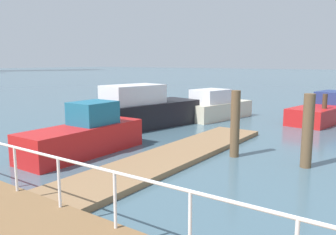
{
  "coord_description": "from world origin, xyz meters",
  "views": [
    {
      "loc": [
        -7.41,
        3.54,
        3.39
      ],
      "look_at": [
        0.78,
        9.36,
        1.76
      ],
      "focal_mm": 37.14,
      "sensor_mm": 36.0,
      "label": 1
    }
  ],
  "objects": [
    {
      "name": "dock_piling_1",
      "position": [
        12.26,
        7.33,
        0.84
      ],
      "size": [
        0.24,
        0.24,
        1.69
      ],
      "primitive_type": "cylinder",
      "color": "#473826",
      "rests_on": "ground_plane"
    },
    {
      "name": "moored_boat_3",
      "position": [
        6.02,
        14.91,
        0.87
      ],
      "size": [
        7.0,
        3.44,
        2.23
      ],
      "color": "black",
      "rests_on": "ground_plane"
    },
    {
      "name": "moored_boat_1",
      "position": [
        11.0,
        13.15,
        0.69
      ],
      "size": [
        4.89,
        2.82,
        1.76
      ],
      "color": "beige",
      "rests_on": "ground_plane"
    },
    {
      "name": "dock_piling_2",
      "position": [
        4.0,
        6.18,
        1.19
      ],
      "size": [
        0.35,
        0.35,
        2.39
      ],
      "primitive_type": "cylinder",
      "color": "brown",
      "rests_on": "ground_plane"
    },
    {
      "name": "dock_piling_3",
      "position": [
        11.18,
        12.88,
        0.85
      ],
      "size": [
        0.34,
        0.34,
        1.7
      ],
      "primitive_type": "cylinder",
      "color": "#473826",
      "rests_on": "ground_plane"
    },
    {
      "name": "moored_boat_0",
      "position": [
        14.47,
        7.51,
        0.59
      ],
      "size": [
        7.47,
        3.05,
        1.62
      ],
      "color": "red",
      "rests_on": "ground_plane"
    },
    {
      "name": "dock_piling_0",
      "position": [
        3.84,
        8.61,
        1.19
      ],
      "size": [
        0.33,
        0.33,
        2.38
      ],
      "primitive_type": "cylinder",
      "color": "brown",
      "rests_on": "ground_plane"
    },
    {
      "name": "floating_dock",
      "position": [
        2.2,
        10.26,
        0.09
      ],
      "size": [
        11.39,
        2.0,
        0.18
      ],
      "primitive_type": "cube",
      "color": "#93704C",
      "rests_on": "ground_plane"
    },
    {
      "name": "boardwalk_railing",
      "position": [
        -3.15,
        7.73,
        1.23
      ],
      "size": [
        0.06,
        25.3,
        1.08
      ],
      "color": "white",
      "rests_on": "boardwalk"
    },
    {
      "name": "moored_boat_4",
      "position": [
        1.03,
        13.29,
        0.69
      ],
      "size": [
        4.86,
        1.64,
        1.9
      ],
      "color": "red",
      "rests_on": "ground_plane"
    }
  ]
}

